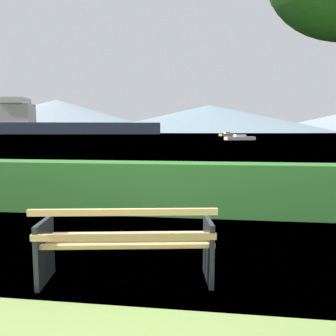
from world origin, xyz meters
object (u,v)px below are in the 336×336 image
object	(u,v)px
cargo_ship_large	(60,124)
tender_far	(240,138)
park_bench	(126,244)
fishing_boat_near	(227,134)

from	to	relation	value
cargo_ship_large	tender_far	world-z (taller)	cargo_ship_large
park_bench	tender_far	world-z (taller)	tender_far
park_bench	fishing_boat_near	bearing A→B (deg)	86.62
fishing_boat_near	tender_far	xyz separation A→B (m)	(-0.45, -57.71, -0.15)
park_bench	cargo_ship_large	distance (m)	212.17
fishing_boat_near	cargo_ship_large	bearing A→B (deg)	143.79
cargo_ship_large	fishing_boat_near	size ratio (longest dim) A/B	18.25
tender_far	fishing_boat_near	bearing A→B (deg)	89.56
park_bench	cargo_ship_large	xyz separation A→B (m)	(-91.91, 191.14, 5.73)
fishing_boat_near	tender_far	size ratio (longest dim) A/B	0.98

